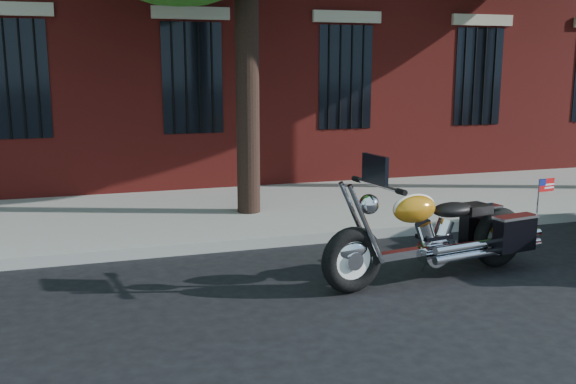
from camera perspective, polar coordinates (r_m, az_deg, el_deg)
name	(u,v)px	position (r m, az deg, el deg)	size (l,w,h in m)	color
ground	(268,281)	(7.42, -1.83, -7.92)	(120.00, 120.00, 0.00)	black
curb	(240,244)	(8.67, -4.28, -4.59)	(40.00, 0.16, 0.15)	gray
sidewalk	(214,213)	(10.46, -6.62, -1.91)	(40.00, 3.60, 0.15)	gray
motorcycle	(441,236)	(7.60, 13.44, -3.78)	(2.98, 1.11, 1.49)	black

